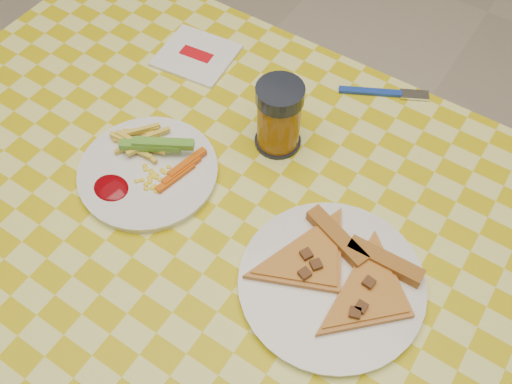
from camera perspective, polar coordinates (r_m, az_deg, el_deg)
ground at (r=1.56m, az=-1.46°, el=-18.54°), size 8.00×8.00×0.00m
table at (r=0.92m, az=-2.36°, el=-6.91°), size 1.28×0.88×0.76m
plate_left at (r=0.93m, az=-10.70°, el=1.91°), size 0.29×0.29×0.01m
plate_right at (r=0.82m, az=7.54°, el=-9.10°), size 0.32×0.32×0.01m
fries_veggies at (r=0.92m, az=-10.68°, el=3.38°), size 0.18×0.16×0.04m
pizza_slices at (r=0.81m, az=8.46°, el=-7.92°), size 0.26×0.25×0.02m
drink_glass at (r=0.91m, az=2.31°, el=7.49°), size 0.08×0.08×0.13m
napkin at (r=1.10m, az=-5.97°, el=13.43°), size 0.15×0.14×0.01m
fork at (r=1.05m, az=12.77°, el=9.67°), size 0.15×0.09×0.01m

